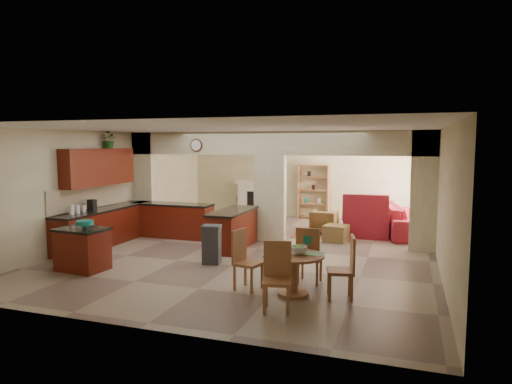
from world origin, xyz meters
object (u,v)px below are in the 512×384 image
(kitchen_island, at_px, (82,249))
(armchair, at_px, (324,221))
(dining_table, at_px, (293,267))
(sofa, at_px, (405,219))

(kitchen_island, height_order, armchair, kitchen_island)
(dining_table, bearing_deg, kitchen_island, 178.08)
(dining_table, height_order, armchair, dining_table)
(armchair, bearing_deg, sofa, -162.35)
(dining_table, height_order, sofa, sofa)
(sofa, bearing_deg, kitchen_island, 122.72)
(sofa, distance_m, armchair, 2.22)
(dining_table, bearing_deg, armchair, 94.92)
(dining_table, distance_m, armchair, 5.45)
(dining_table, relative_size, armchair, 1.41)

